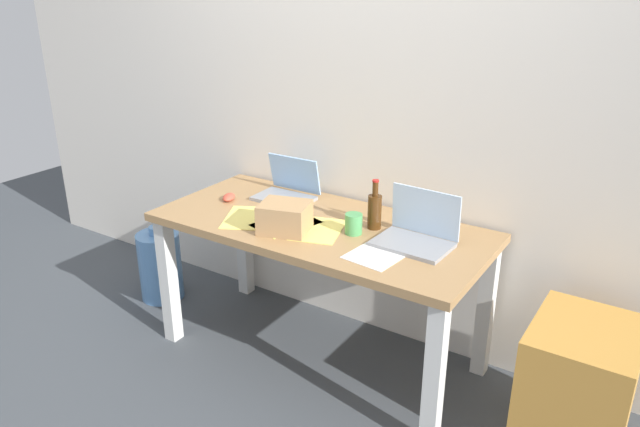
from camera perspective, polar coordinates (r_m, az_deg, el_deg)
ground_plane at (r=3.26m, az=0.00°, el=-12.97°), size 8.00×8.00×0.00m
back_wall at (r=3.10m, az=4.42°, el=11.31°), size 5.20×0.08×2.60m
desk at (r=2.95m, az=0.00°, el=-2.76°), size 1.61×0.74×0.74m
laptop_left at (r=3.21m, az=-3.06°, el=2.25°), size 0.31×0.23×0.21m
laptop_right at (r=2.71m, az=9.04°, el=-1.84°), size 0.34×0.25×0.23m
beer_bottle at (r=2.83m, az=5.15°, el=0.32°), size 0.06×0.06×0.24m
computer_mouse at (r=3.22m, az=-8.57°, el=1.51°), size 0.10×0.12×0.03m
cardboard_box at (r=2.79m, az=-3.32°, el=-0.37°), size 0.26×0.24×0.14m
coffee_mug at (r=2.78m, az=3.17°, el=-0.97°), size 0.08×0.08×0.09m
paper_sheet_center at (r=2.83m, az=-0.16°, el=-1.54°), size 0.29×0.34×0.00m
paper_yellow_folder at (r=2.90m, az=-3.21°, el=-0.96°), size 0.28×0.34×0.00m
paper_sheet_front_left at (r=2.99m, az=-6.83°, el=-0.39°), size 0.32×0.36×0.00m
paper_sheet_front_right at (r=2.62m, az=5.65°, el=-3.67°), size 0.24×0.32×0.00m
water_cooler_jug at (r=3.79m, az=-14.75°, el=-4.73°), size 0.25×0.25×0.47m
filing_cabinet at (r=2.76m, az=22.92°, el=-15.01°), size 0.40×0.48×0.58m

